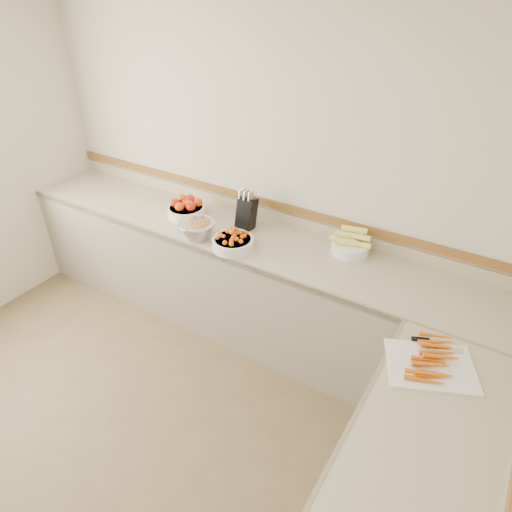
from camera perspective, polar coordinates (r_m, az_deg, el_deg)
The scene contains 9 objects.
ground_plane at distance 3.24m, azimuth -20.07°, elevation -24.90°, with size 4.00×4.00×0.00m, color brown.
back_wall at distance 3.54m, azimuth 0.73°, elevation 10.60°, with size 4.00×4.00×0.00m, color beige.
counter_back at distance 3.72m, azimuth -1.95°, elevation -3.21°, with size 4.00×0.65×1.08m.
knife_block at distance 3.51m, azimuth -1.19°, elevation 5.53°, with size 0.13×0.16×0.32m.
tomato_bowl at distance 3.75m, azimuth -8.68°, elevation 5.92°, with size 0.31×0.31×0.15m.
cherry_tomato_bowl at distance 3.28m, azimuth -2.92°, elevation 1.83°, with size 0.30×0.30×0.16m.
corn_bowl at distance 3.28m, azimuth 11.73°, elevation 1.39°, with size 0.30×0.27×0.20m.
rhubarb_bowl at distance 3.42m, azimuth -7.35°, elevation 3.47°, with size 0.28×0.28×0.16m.
cutting_board at distance 2.56m, azimuth 21.10°, elevation -12.28°, with size 0.53×0.48×0.06m.
Camera 1 is at (1.69, -0.81, 2.64)m, focal length 32.00 mm.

